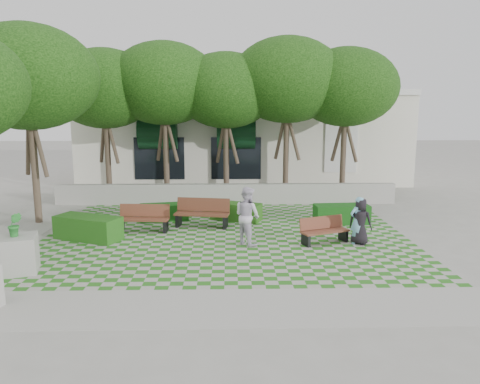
{
  "coord_description": "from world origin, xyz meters",
  "views": [
    {
      "loc": [
        0.13,
        -14.19,
        4.29
      ],
      "look_at": [
        0.5,
        1.5,
        1.4
      ],
      "focal_mm": 35.0,
      "sensor_mm": 36.0,
      "label": 1
    }
  ],
  "objects_px": {
    "person_white": "(247,216)",
    "planter_back": "(17,252)",
    "person_blue": "(358,221)",
    "person_dark": "(360,221)",
    "bench_mid": "(202,213)",
    "hedge_west": "(88,228)",
    "hedge_east": "(341,214)",
    "hedge_midleft": "(164,212)",
    "bench_east": "(324,231)",
    "hedge_midright": "(236,212)",
    "bench_west": "(144,219)"
  },
  "relations": [
    {
      "from": "hedge_west",
      "to": "bench_mid",
      "type": "bearing_deg",
      "value": 23.0
    },
    {
      "from": "hedge_east",
      "to": "hedge_midleft",
      "type": "height_order",
      "value": "hedge_east"
    },
    {
      "from": "person_white",
      "to": "hedge_west",
      "type": "bearing_deg",
      "value": 42.68
    },
    {
      "from": "person_blue",
      "to": "bench_east",
      "type": "bearing_deg",
      "value": -27.53
    },
    {
      "from": "planter_back",
      "to": "person_blue",
      "type": "xyz_separation_m",
      "value": [
        9.57,
        2.31,
        0.22
      ]
    },
    {
      "from": "person_white",
      "to": "planter_back",
      "type": "bearing_deg",
      "value": 71.29
    },
    {
      "from": "hedge_midright",
      "to": "person_dark",
      "type": "bearing_deg",
      "value": -40.2
    },
    {
      "from": "bench_mid",
      "to": "person_blue",
      "type": "bearing_deg",
      "value": -14.87
    },
    {
      "from": "bench_east",
      "to": "person_white",
      "type": "bearing_deg",
      "value": 159.75
    },
    {
      "from": "bench_mid",
      "to": "hedge_midleft",
      "type": "bearing_deg",
      "value": 156.15
    },
    {
      "from": "bench_east",
      "to": "bench_west",
      "type": "relative_size",
      "value": 0.92
    },
    {
      "from": "hedge_east",
      "to": "bench_mid",
      "type": "bearing_deg",
      "value": -175.9
    },
    {
      "from": "bench_west",
      "to": "bench_mid",
      "type": "bearing_deg",
      "value": 19.87
    },
    {
      "from": "bench_west",
      "to": "hedge_midleft",
      "type": "relative_size",
      "value": 1.0
    },
    {
      "from": "bench_east",
      "to": "bench_mid",
      "type": "distance_m",
      "value": 4.51
    },
    {
      "from": "bench_west",
      "to": "hedge_west",
      "type": "xyz_separation_m",
      "value": [
        -1.64,
        -0.98,
        -0.06
      ]
    },
    {
      "from": "bench_west",
      "to": "hedge_midright",
      "type": "height_order",
      "value": "bench_west"
    },
    {
      "from": "hedge_east",
      "to": "person_dark",
      "type": "bearing_deg",
      "value": -91.27
    },
    {
      "from": "person_blue",
      "to": "person_dark",
      "type": "relative_size",
      "value": 1.03
    },
    {
      "from": "bench_mid",
      "to": "planter_back",
      "type": "relative_size",
      "value": 1.26
    },
    {
      "from": "hedge_midright",
      "to": "person_blue",
      "type": "relative_size",
      "value": 1.25
    },
    {
      "from": "bench_west",
      "to": "hedge_east",
      "type": "distance_m",
      "value": 7.2
    },
    {
      "from": "bench_mid",
      "to": "planter_back",
      "type": "bearing_deg",
      "value": -125.26
    },
    {
      "from": "bench_east",
      "to": "planter_back",
      "type": "relative_size",
      "value": 1.03
    },
    {
      "from": "person_dark",
      "to": "hedge_midleft",
      "type": "bearing_deg",
      "value": 3.81
    },
    {
      "from": "planter_back",
      "to": "bench_west",
      "type": "bearing_deg",
      "value": 57.5
    },
    {
      "from": "bench_mid",
      "to": "bench_west",
      "type": "distance_m",
      "value": 2.08
    },
    {
      "from": "hedge_midright",
      "to": "hedge_midleft",
      "type": "distance_m",
      "value": 2.74
    },
    {
      "from": "hedge_midright",
      "to": "planter_back",
      "type": "distance_m",
      "value": 8.02
    },
    {
      "from": "person_blue",
      "to": "person_dark",
      "type": "distance_m",
      "value": 0.08
    },
    {
      "from": "hedge_east",
      "to": "person_dark",
      "type": "height_order",
      "value": "person_dark"
    },
    {
      "from": "planter_back",
      "to": "person_white",
      "type": "distance_m",
      "value": 6.57
    },
    {
      "from": "person_blue",
      "to": "person_white",
      "type": "bearing_deg",
      "value": -20.68
    },
    {
      "from": "hedge_midright",
      "to": "hedge_midleft",
      "type": "xyz_separation_m",
      "value": [
        -2.74,
        0.04,
        -0.02
      ]
    },
    {
      "from": "bench_mid",
      "to": "hedge_midleft",
      "type": "height_order",
      "value": "bench_mid"
    },
    {
      "from": "hedge_east",
      "to": "hedge_midleft",
      "type": "xyz_separation_m",
      "value": [
        -6.64,
        0.63,
        -0.03
      ]
    },
    {
      "from": "planter_back",
      "to": "hedge_midright",
      "type": "bearing_deg",
      "value": 43.75
    },
    {
      "from": "hedge_midleft",
      "to": "hedge_west",
      "type": "xyz_separation_m",
      "value": [
        -2.13,
        -2.54,
        0.07
      ]
    },
    {
      "from": "bench_west",
      "to": "person_blue",
      "type": "height_order",
      "value": "person_blue"
    },
    {
      "from": "bench_mid",
      "to": "hedge_west",
      "type": "xyz_separation_m",
      "value": [
        -3.63,
        -1.54,
        -0.11
      ]
    },
    {
      "from": "planter_back",
      "to": "person_blue",
      "type": "bearing_deg",
      "value": 13.59
    },
    {
      "from": "hedge_east",
      "to": "person_dark",
      "type": "xyz_separation_m",
      "value": [
        -0.06,
        -2.66,
        0.39
      ]
    },
    {
      "from": "person_white",
      "to": "hedge_midleft",
      "type": "bearing_deg",
      "value": 3.53
    },
    {
      "from": "hedge_west",
      "to": "planter_back",
      "type": "distance_m",
      "value": 3.19
    },
    {
      "from": "hedge_midright",
      "to": "person_dark",
      "type": "relative_size",
      "value": 1.28
    },
    {
      "from": "person_blue",
      "to": "person_dark",
      "type": "xyz_separation_m",
      "value": [
        0.07,
        -0.02,
        -0.02
      ]
    },
    {
      "from": "hedge_midleft",
      "to": "person_dark",
      "type": "height_order",
      "value": "person_dark"
    },
    {
      "from": "hedge_east",
      "to": "person_dark",
      "type": "relative_size",
      "value": 1.35
    },
    {
      "from": "person_blue",
      "to": "bench_west",
      "type": "bearing_deg",
      "value": -33.07
    },
    {
      "from": "hedge_midleft",
      "to": "hedge_west",
      "type": "height_order",
      "value": "hedge_west"
    }
  ]
}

